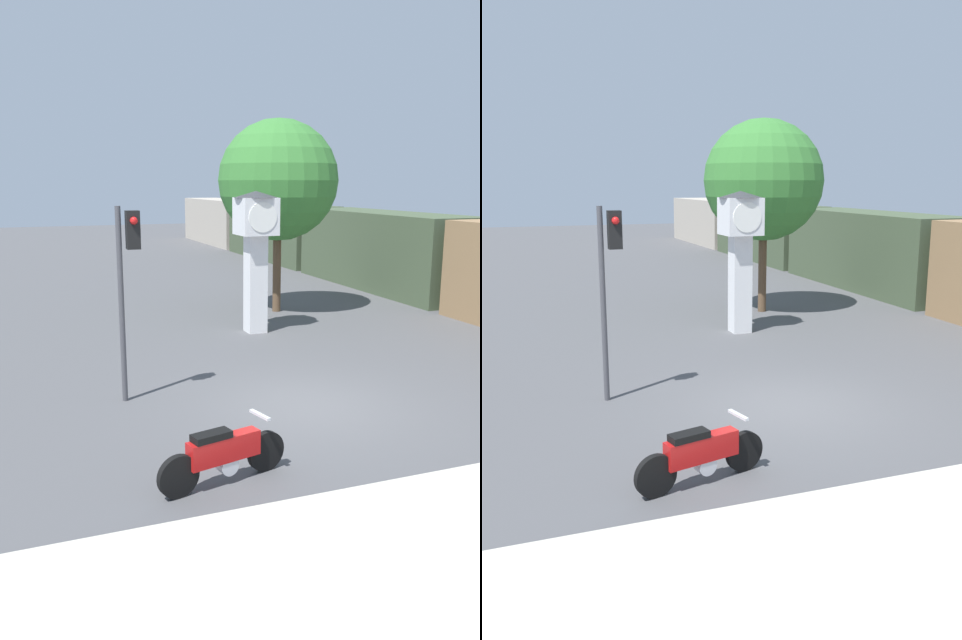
# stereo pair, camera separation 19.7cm
# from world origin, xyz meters

# --- Properties ---
(ground_plane) EXTENTS (120.00, 120.00, 0.00)m
(ground_plane) POSITION_xyz_m (0.00, 0.00, 0.00)
(ground_plane) COLOR #4C4C4F
(motorcycle) EXTENTS (2.28, 0.74, 1.02)m
(motorcycle) POSITION_xyz_m (-2.82, -2.73, 0.49)
(motorcycle) COLOR black
(motorcycle) RESTS_ON ground_plane
(clock_tower) EXTENTS (1.36, 1.36, 4.43)m
(clock_tower) POSITION_xyz_m (1.49, 6.70, 2.96)
(clock_tower) COLOR white
(clock_tower) RESTS_ON ground_plane
(freight_train) EXTENTS (2.80, 45.12, 3.40)m
(freight_train) POSITION_xyz_m (10.13, 18.58, 1.70)
(freight_train) COLOR olive
(freight_train) RESTS_ON ground_plane
(traffic_light) EXTENTS (0.50, 0.35, 4.22)m
(traffic_light) POSITION_xyz_m (-3.45, 1.68, 2.90)
(traffic_light) COLOR #47474C
(traffic_light) RESTS_ON ground_plane
(street_tree) EXTENTS (4.28, 4.28, 6.90)m
(street_tree) POSITION_xyz_m (3.44, 9.48, 4.75)
(street_tree) COLOR brown
(street_tree) RESTS_ON ground_plane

